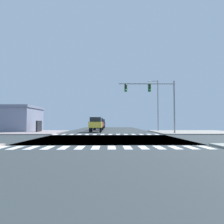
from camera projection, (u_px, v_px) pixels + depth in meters
name	position (u px, v px, depth m)	size (l,w,h in m)	color
ground	(108.00, 139.00, 21.12)	(90.00, 90.00, 0.05)	#30373A
sidewalk_corner_ne	(194.00, 132.00, 33.28)	(12.00, 12.00, 0.14)	gray
sidewalk_corner_nw	(22.00, 132.00, 32.93)	(12.00, 12.00, 0.14)	gray
crosswalk_near	(104.00, 148.00, 13.82)	(13.50, 2.00, 0.01)	white
crosswalk_far	(106.00, 134.00, 28.41)	(13.50, 2.00, 0.01)	white
traffic_signal_mast	(153.00, 94.00, 29.15)	(7.43, 0.55, 7.08)	gray
street_lamp	(156.00, 101.00, 36.05)	(1.78, 0.32, 8.43)	gray
sedan_nearside_1	(101.00, 124.00, 54.39)	(1.80, 4.30, 1.88)	black
pickup_farside_1	(99.00, 124.00, 43.80)	(2.00, 5.10, 2.35)	black
suv_crossing_1	(96.00, 123.00, 34.74)	(1.96, 4.60, 2.34)	black
pickup_trailing_2	(102.00, 123.00, 60.98)	(2.00, 5.10, 2.35)	black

